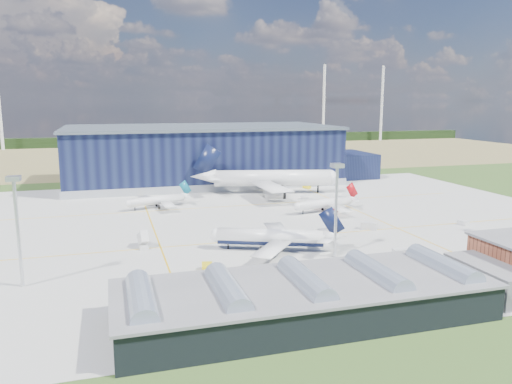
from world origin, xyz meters
The scene contains 22 objects.
ground centered at (0.00, 0.00, 0.00)m, with size 600.00×600.00×0.00m, color #314F1D.
apron centered at (0.00, 10.00, 0.03)m, with size 220.00×160.00×0.08m.
farmland centered at (0.00, 220.00, 0.00)m, with size 600.00×220.00×0.01m, color olive.
treeline centered at (0.00, 300.00, 4.00)m, with size 600.00×8.00×8.00m, color black.
hangar centered at (2.81, 94.80, 11.62)m, with size 145.00×62.00×26.10m.
glass_concourse centered at (-6.45, -60.00, 3.69)m, with size 78.00×23.00×8.60m.
light_mast_west centered at (-60.00, -30.00, 15.43)m, with size 2.60×2.60×23.00m.
light_mast_center centered at (10.00, -30.00, 15.43)m, with size 2.60×2.60×23.00m.
airliner_navy centered at (-3.41, -20.47, 5.69)m, with size 34.87×34.11×11.37m, color white, non-canonical shape.
airliner_red centered at (28.28, 17.06, 4.52)m, with size 27.71×27.11×9.04m, color white, non-canonical shape.
airliner_widebody centered at (22.19, 55.00, 9.88)m, with size 60.60×59.28×19.76m, color white, non-canonical shape.
airliner_regional centered at (-26.13, 40.00, 4.30)m, with size 26.40×25.82×8.61m, color white, non-canonical shape.
gse_tug_a centered at (-21.86, -31.19, 0.80)m, with size 2.35×3.84×1.60m, color yellow.
gse_tug_b centered at (-8.75, -46.00, 0.65)m, with size 1.99×2.98×1.29m, color yellow.
gse_van_a centered at (25.89, -34.80, 1.06)m, with size 2.12×4.85×2.12m, color silver.
gse_cart_a centered at (61.71, -12.11, 0.68)m, with size 2.08×3.12×1.35m, color silver.
gse_van_b centered at (31.21, -8.85, 1.09)m, with size 2.17×4.74×2.17m, color silver.
gse_tug_c centered at (40.41, 62.00, 0.73)m, with size 2.09×3.35×1.46m, color yellow.
gse_cart_b centered at (30.10, 39.38, 0.68)m, with size 2.09×3.14×1.36m, color silver.
airstair centered at (-34.28, -8.26, 1.54)m, with size 1.92×4.80×3.07m, color silver.
car_a centered at (12.83, -48.00, 0.63)m, with size 1.48×3.67×1.25m, color #99999E.
car_b centered at (50.51, -43.13, 0.67)m, with size 1.41×4.05×1.34m, color #99999E.
Camera 1 is at (-41.80, -136.65, 37.55)m, focal length 35.00 mm.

